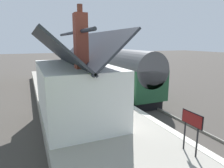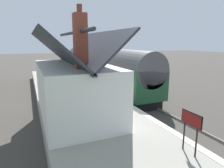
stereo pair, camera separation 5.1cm
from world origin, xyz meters
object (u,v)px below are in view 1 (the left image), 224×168
at_px(planter_under_sign, 61,71).
at_px(station_sign_board, 192,122).
at_px(bench_by_lamp, 82,80).
at_px(planter_bench_right, 47,77).
at_px(planter_edge_near, 102,92).
at_px(bench_mid_platform, 70,74).
at_px(planter_corner_building, 54,79).
at_px(planter_bench_left, 99,87).
at_px(train, 126,74).
at_px(station_building, 75,87).
at_px(bench_near_building, 76,76).
at_px(bench_platform_end, 67,71).

distance_m(planter_under_sign, station_sign_board, 19.52).
bearing_deg(bench_by_lamp, planter_bench_right, 33.67).
bearing_deg(planter_edge_near, planter_bench_right, 20.32).
bearing_deg(planter_bench_right, planter_edge_near, -159.68).
distance_m(bench_mid_platform, planter_corner_building, 3.69).
xyz_separation_m(planter_bench_right, planter_corner_building, (-2.95, -0.38, 0.24)).
distance_m(bench_mid_platform, planter_edge_near, 8.73).
bearing_deg(planter_bench_left, bench_by_lamp, 12.83).
distance_m(bench_mid_platform, planter_under_sign, 2.29).
distance_m(train, station_building, 7.38).
relative_size(bench_mid_platform, planter_bench_left, 2.16).
distance_m(train, bench_by_lamp, 4.33).
relative_size(bench_near_building, planter_under_sign, 1.64).
bearing_deg(bench_platform_end, planter_bench_left, -174.35).
xyz_separation_m(bench_by_lamp, planter_corner_building, (1.25, 2.41, 0.07)).
bearing_deg(bench_platform_end, bench_near_building, -177.87).
height_order(bench_by_lamp, station_sign_board, station_sign_board).
bearing_deg(station_sign_board, planter_bench_left, -0.12).
relative_size(station_building, bench_platform_end, 5.23).
height_order(planter_bench_left, planter_under_sign, planter_under_sign).
xyz_separation_m(bench_by_lamp, bench_near_building, (2.21, 0.10, 0.00)).
distance_m(train, bench_mid_platform, 7.82).
height_order(bench_mid_platform, planter_bench_right, bench_mid_platform).
xyz_separation_m(planter_under_sign, planter_corner_building, (-5.22, 1.54, 0.06)).
xyz_separation_m(train, bench_by_lamp, (2.64, 3.34, -0.78)).
relative_size(bench_by_lamp, planter_under_sign, 1.63).
distance_m(bench_platform_end, planter_edge_near, 10.71).
bearing_deg(planter_corner_building, bench_by_lamp, -117.38).
bearing_deg(station_sign_board, train, -14.65).
height_order(station_building, station_sign_board, station_building).
height_order(bench_mid_platform, bench_near_building, same).
xyz_separation_m(train, station_sign_board, (-10.35, 2.70, -0.07)).
height_order(bench_platform_end, station_sign_board, station_sign_board).
distance_m(planter_bench_left, planter_corner_building, 5.15).
distance_m(bench_platform_end, planter_bench_left, 9.17).
relative_size(bench_platform_end, planter_corner_building, 1.46).
distance_m(bench_by_lamp, planter_bench_left, 2.96).
distance_m(planter_edge_near, planter_bench_right, 9.22).
bearing_deg(bench_mid_platform, planter_bench_right, 91.44).
distance_m(train, planter_under_sign, 10.06).
bearing_deg(bench_near_building, bench_platform_end, 2.13).
bearing_deg(planter_corner_building, station_building, -179.24).
bearing_deg(bench_platform_end, planter_bench_right, 128.80).
relative_size(station_building, planter_corner_building, 7.64).
bearing_deg(planter_bench_left, planter_edge_near, 170.90).
bearing_deg(bench_mid_platform, bench_platform_end, -0.81).
relative_size(planter_corner_building, station_sign_board, 0.61).
height_order(planter_edge_near, station_sign_board, station_sign_board).
height_order(bench_mid_platform, bench_by_lamp, same).
distance_m(planter_edge_near, planter_corner_building, 6.36).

